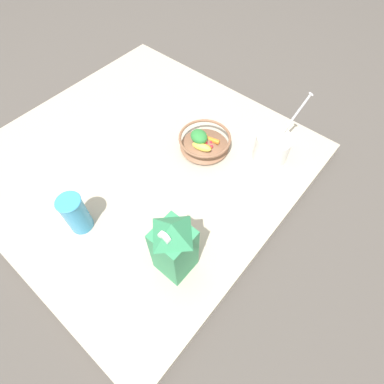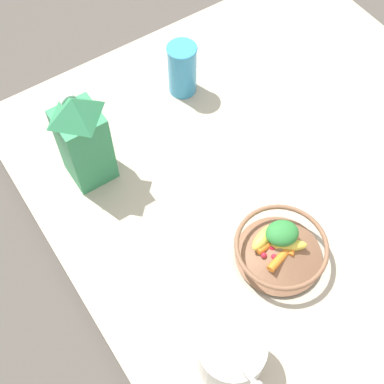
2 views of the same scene
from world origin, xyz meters
name	(u,v)px [view 2 (image 2 of 2)]	position (x,y,z in m)	size (l,w,h in m)	color
ground_plane	(275,174)	(0.00, 0.00, 0.00)	(6.00, 6.00, 0.00)	#4C4742
countertop	(277,168)	(0.00, 0.00, 0.02)	(1.08, 1.08, 0.05)	#B2A893
fruit_bowl	(280,248)	(0.15, 0.19, 0.08)	(0.19, 0.19, 0.09)	brown
milk_carton	(83,138)	(0.38, -0.22, 0.17)	(0.09, 0.09, 0.25)	#338C59
yogurt_tub	(231,353)	(0.36, 0.31, 0.10)	(0.12, 0.16, 0.26)	white
drinking_cup	(182,68)	(0.06, -0.32, 0.12)	(0.08, 0.08, 0.14)	#3893C6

